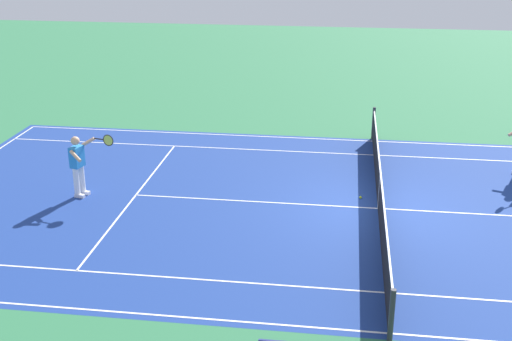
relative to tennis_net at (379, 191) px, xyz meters
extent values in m
plane|color=#2D7247|center=(0.00, 0.00, -0.49)|extent=(60.00, 60.00, 0.00)
cube|color=navy|center=(0.00, 0.00, -0.49)|extent=(24.20, 11.40, 0.00)
cube|color=white|center=(0.00, -5.50, -0.49)|extent=(23.80, 0.05, 0.01)
cube|color=white|center=(0.00, 5.50, -0.49)|extent=(23.80, 0.05, 0.01)
cube|color=white|center=(0.00, -4.11, -0.49)|extent=(23.80, 0.05, 0.01)
cube|color=white|center=(0.00, 4.11, -0.49)|extent=(23.80, 0.05, 0.01)
cube|color=white|center=(6.40, 0.00, -0.49)|extent=(0.05, 8.22, 0.01)
cube|color=white|center=(0.00, 0.00, -0.49)|extent=(12.80, 0.05, 0.01)
cylinder|color=#2D2D33|center=(0.00, -5.80, 0.05)|extent=(0.10, 0.10, 1.08)
cylinder|color=#2D2D33|center=(0.00, 5.80, 0.05)|extent=(0.10, 0.10, 1.08)
cube|color=black|center=(0.00, 0.00, -0.05)|extent=(0.02, 11.60, 0.88)
cube|color=white|center=(0.00, 0.00, 0.46)|extent=(0.04, 11.60, 0.06)
cube|color=white|center=(0.00, 0.00, -0.05)|extent=(0.04, 0.06, 0.88)
cylinder|color=white|center=(7.89, 0.34, -0.04)|extent=(0.15, 0.15, 0.74)
cube|color=white|center=(7.83, 0.35, -0.45)|extent=(0.30, 0.17, 0.09)
cylinder|color=white|center=(7.83, 0.10, -0.04)|extent=(0.15, 0.15, 0.74)
cube|color=white|center=(7.77, 0.12, -0.45)|extent=(0.30, 0.17, 0.09)
cube|color=#2884D1|center=(7.86, 0.22, 0.61)|extent=(0.32, 0.43, 0.56)
sphere|color=#DBAA84|center=(7.86, 0.22, 1.04)|extent=(0.23, 0.23, 0.23)
cylinder|color=#DBAA84|center=(7.75, 0.53, 0.74)|extent=(0.39, 0.30, 0.26)
cylinder|color=#DBAA84|center=(7.62, -0.01, 0.94)|extent=(0.42, 0.13, 0.30)
cylinder|color=#232326|center=(7.30, 0.00, 1.05)|extent=(0.28, 0.10, 0.04)
torus|color=#232326|center=(7.02, 0.07, 1.05)|extent=(0.31, 0.10, 0.31)
cylinder|color=#C6D84C|center=(7.02, 0.07, 1.05)|extent=(0.26, 0.07, 0.27)
sphere|color=#CCE01E|center=(0.44, -0.59, -0.46)|extent=(0.07, 0.07, 0.07)
camera|label=1|loc=(0.97, 15.79, 6.47)|focal=46.67mm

